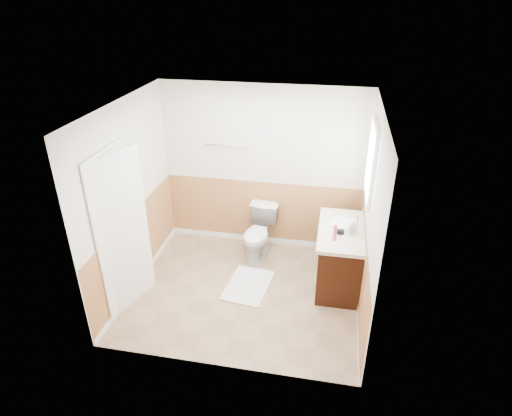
% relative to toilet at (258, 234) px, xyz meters
% --- Properties ---
extents(floor, '(3.00, 3.00, 0.00)m').
position_rel_toilet_xyz_m(floor, '(-0.02, -0.88, -0.38)').
color(floor, '#8C7051').
rests_on(floor, ground).
extents(ceiling, '(3.00, 3.00, 0.00)m').
position_rel_toilet_xyz_m(ceiling, '(-0.02, -0.88, 2.12)').
color(ceiling, white).
rests_on(ceiling, floor).
extents(wall_back, '(3.00, 0.00, 3.00)m').
position_rel_toilet_xyz_m(wall_back, '(-0.02, 0.42, 0.87)').
color(wall_back, silver).
rests_on(wall_back, floor).
extents(wall_front, '(3.00, 0.00, 3.00)m').
position_rel_toilet_xyz_m(wall_front, '(-0.02, -2.18, 0.87)').
color(wall_front, silver).
rests_on(wall_front, floor).
extents(wall_left, '(0.00, 3.00, 3.00)m').
position_rel_toilet_xyz_m(wall_left, '(-1.52, -0.88, 0.87)').
color(wall_left, silver).
rests_on(wall_left, floor).
extents(wall_right, '(0.00, 3.00, 3.00)m').
position_rel_toilet_xyz_m(wall_right, '(1.48, -0.88, 0.87)').
color(wall_right, silver).
rests_on(wall_right, floor).
extents(wainscot_back, '(3.00, 0.00, 3.00)m').
position_rel_toilet_xyz_m(wainscot_back, '(-0.02, 0.41, 0.12)').
color(wainscot_back, '#C0814D').
rests_on(wainscot_back, floor).
extents(wainscot_front, '(3.00, 0.00, 3.00)m').
position_rel_toilet_xyz_m(wainscot_front, '(-0.02, -2.17, 0.12)').
color(wainscot_front, '#C0814D').
rests_on(wainscot_front, floor).
extents(wainscot_left, '(0.00, 2.60, 2.60)m').
position_rel_toilet_xyz_m(wainscot_left, '(-1.50, -0.88, 0.12)').
color(wainscot_left, '#C0814D').
rests_on(wainscot_left, floor).
extents(wainscot_right, '(0.00, 2.60, 2.60)m').
position_rel_toilet_xyz_m(wainscot_right, '(1.47, -0.88, 0.12)').
color(wainscot_right, '#C0814D').
rests_on(wainscot_right, floor).
extents(toilet, '(0.51, 0.79, 0.76)m').
position_rel_toilet_xyz_m(toilet, '(0.00, 0.00, 0.00)').
color(toilet, silver).
rests_on(toilet, floor).
extents(bath_mat, '(0.64, 0.86, 0.02)m').
position_rel_toilet_xyz_m(bath_mat, '(0.00, -0.77, -0.37)').
color(bath_mat, silver).
rests_on(bath_mat, floor).
extents(vanity_cabinet, '(0.55, 1.10, 0.80)m').
position_rel_toilet_xyz_m(vanity_cabinet, '(1.20, -0.45, 0.02)').
color(vanity_cabinet, black).
rests_on(vanity_cabinet, floor).
extents(vanity_knob_left, '(0.03, 0.03, 0.03)m').
position_rel_toilet_xyz_m(vanity_knob_left, '(0.90, -0.55, 0.17)').
color(vanity_knob_left, silver).
rests_on(vanity_knob_left, vanity_cabinet).
extents(vanity_knob_right, '(0.03, 0.03, 0.03)m').
position_rel_toilet_xyz_m(vanity_knob_right, '(0.90, -0.35, 0.17)').
color(vanity_knob_right, white).
rests_on(vanity_knob_right, vanity_cabinet).
extents(countertop, '(0.60, 1.15, 0.05)m').
position_rel_toilet_xyz_m(countertop, '(1.19, -0.45, 0.44)').
color(countertop, beige).
rests_on(countertop, vanity_cabinet).
extents(sink_basin, '(0.36, 0.36, 0.02)m').
position_rel_toilet_xyz_m(sink_basin, '(1.20, -0.30, 0.48)').
color(sink_basin, white).
rests_on(sink_basin, countertop).
extents(faucet, '(0.02, 0.02, 0.14)m').
position_rel_toilet_xyz_m(faucet, '(1.38, -0.30, 0.54)').
color(faucet, '#B7B7BE').
rests_on(faucet, countertop).
extents(lotion_bottle, '(0.05, 0.05, 0.22)m').
position_rel_toilet_xyz_m(lotion_bottle, '(1.10, -0.74, 0.58)').
color(lotion_bottle, '#D83869').
rests_on(lotion_bottle, countertop).
extents(soap_dispenser, '(0.09, 0.09, 0.18)m').
position_rel_toilet_xyz_m(soap_dispenser, '(1.32, -0.52, 0.56)').
color(soap_dispenser, '#8D959F').
rests_on(soap_dispenser, countertop).
extents(hair_dryer_body, '(0.14, 0.07, 0.07)m').
position_rel_toilet_xyz_m(hair_dryer_body, '(1.15, -0.57, 0.50)').
color(hair_dryer_body, black).
rests_on(hair_dryer_body, countertop).
extents(hair_dryer_handle, '(0.03, 0.03, 0.07)m').
position_rel_toilet_xyz_m(hair_dryer_handle, '(1.12, -0.53, 0.47)').
color(hair_dryer_handle, black).
rests_on(hair_dryer_handle, countertop).
extents(mirror_panel, '(0.02, 0.35, 0.90)m').
position_rel_toilet_xyz_m(mirror_panel, '(1.46, 0.22, 1.17)').
color(mirror_panel, silver).
rests_on(mirror_panel, wall_right).
extents(window_frame, '(0.04, 0.80, 1.00)m').
position_rel_toilet_xyz_m(window_frame, '(1.45, -0.29, 1.37)').
color(window_frame, white).
rests_on(window_frame, wall_right).
extents(window_glass, '(0.01, 0.70, 0.90)m').
position_rel_toilet_xyz_m(window_glass, '(1.47, -0.29, 1.37)').
color(window_glass, white).
rests_on(window_glass, wall_right).
extents(door, '(0.29, 0.78, 2.04)m').
position_rel_toilet_xyz_m(door, '(-1.42, -1.33, 0.64)').
color(door, white).
rests_on(door, wall_left).
extents(door_frame, '(0.02, 0.92, 2.10)m').
position_rel_toilet_xyz_m(door_frame, '(-1.49, -1.33, 0.65)').
color(door_frame, white).
rests_on(door_frame, wall_left).
extents(door_knob, '(0.06, 0.06, 0.06)m').
position_rel_toilet_xyz_m(door_knob, '(-1.36, -1.00, 0.57)').
color(door_knob, silver).
rests_on(door_knob, door).
extents(towel_bar, '(0.62, 0.02, 0.02)m').
position_rel_toilet_xyz_m(towel_bar, '(-0.57, 0.37, 1.22)').
color(towel_bar, silver).
rests_on(towel_bar, wall_back).
extents(tp_holder_bar, '(0.14, 0.02, 0.02)m').
position_rel_toilet_xyz_m(tp_holder_bar, '(-0.12, 0.35, 0.32)').
color(tp_holder_bar, silver).
rests_on(tp_holder_bar, wall_back).
extents(tp_roll, '(0.10, 0.11, 0.11)m').
position_rel_toilet_xyz_m(tp_roll, '(-0.12, 0.35, 0.32)').
color(tp_roll, white).
rests_on(tp_roll, tp_holder_bar).
extents(tp_sheet, '(0.10, 0.01, 0.16)m').
position_rel_toilet_xyz_m(tp_sheet, '(-0.12, 0.35, 0.21)').
color(tp_sheet, white).
rests_on(tp_sheet, tp_roll).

